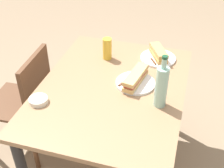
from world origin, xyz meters
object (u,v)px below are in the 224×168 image
object	(u,v)px
plate_far	(135,83)
beer_glass	(107,49)
baguette_sandwich_far	(136,78)
knife_near	(151,59)
chair_far	(27,100)
knife_far	(126,80)
olive_bowl	(38,100)
dining_table	(112,100)
plate_near	(158,58)
baguette_sandwich_near	(159,53)
water_bottle	(161,86)

from	to	relation	value
plate_far	beer_glass	xyz separation A→B (m)	(0.24, 0.26, 0.07)
plate_far	baguette_sandwich_far	size ratio (longest dim) A/B	0.94
knife_near	chair_far	bearing A→B (deg)	113.92
knife_far	olive_bowl	distance (m)	0.54
dining_table	baguette_sandwich_far	world-z (taller)	baguette_sandwich_far
knife_near	plate_far	world-z (taller)	knife_near
knife_near	plate_near	bearing A→B (deg)	-49.53
chair_far	baguette_sandwich_far	distance (m)	0.83
chair_far	baguette_sandwich_near	world-z (taller)	chair_far
baguette_sandwich_near	chair_far	bearing A→B (deg)	114.88
baguette_sandwich_near	beer_glass	size ratio (longest dim) A/B	1.37
chair_far	plate_far	xyz separation A→B (m)	(0.06, -0.77, 0.26)
plate_far	water_bottle	distance (m)	0.26
plate_near	knife_far	bearing A→B (deg)	156.48
chair_far	plate_near	size ratio (longest dim) A/B	3.52
dining_table	knife_near	distance (m)	0.42
dining_table	plate_far	size ratio (longest dim) A/B	4.72
baguette_sandwich_near	plate_far	bearing A→B (deg)	165.45
baguette_sandwich_near	plate_far	distance (m)	0.34
baguette_sandwich_far	water_bottle	world-z (taller)	water_bottle
knife_far	water_bottle	size ratio (longest dim) A/B	0.53
baguette_sandwich_far	water_bottle	xyz separation A→B (m)	(-0.15, -0.17, 0.08)
knife_near	plate_far	bearing A→B (deg)	171.55
baguette_sandwich_near	knife_near	distance (m)	0.06
water_bottle	dining_table	bearing A→B (deg)	74.02
water_bottle	knife_far	bearing A→B (deg)	56.45
chair_far	knife_near	bearing A→B (deg)	-66.08
baguette_sandwich_near	baguette_sandwich_far	bearing A→B (deg)	165.45
baguette_sandwich_near	baguette_sandwich_far	world-z (taller)	same
plate_near	baguette_sandwich_near	bearing A→B (deg)	26.57
knife_far	water_bottle	distance (m)	0.30
plate_near	knife_near	xyz separation A→B (m)	(-0.04, 0.04, 0.01)
plate_far	knife_far	distance (m)	0.06
olive_bowl	chair_far	bearing A→B (deg)	45.79
knife_near	plate_far	size ratio (longest dim) A/B	0.64
dining_table	plate_far	world-z (taller)	plate_far
knife_far	beer_glass	distance (m)	0.32
chair_far	plate_far	world-z (taller)	chair_far
baguette_sandwich_far	knife_far	world-z (taller)	baguette_sandwich_far
knife_near	knife_far	size ratio (longest dim) A/B	0.92
knife_far	water_bottle	world-z (taller)	water_bottle
baguette_sandwich_far	beer_glass	world-z (taller)	beer_glass
knife_near	plate_far	distance (m)	0.30
dining_table	chair_far	distance (m)	0.65
plate_far	olive_bowl	size ratio (longest dim) A/B	2.27
olive_bowl	knife_far	bearing A→B (deg)	-52.73
chair_far	olive_bowl	distance (m)	0.47
olive_bowl	plate_far	bearing A→B (deg)	-56.10
dining_table	chair_far	size ratio (longest dim) A/B	1.34
knife_near	olive_bowl	bearing A→B (deg)	139.45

